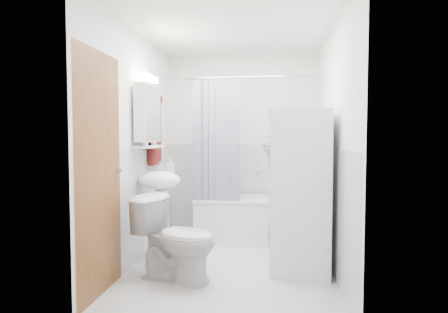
# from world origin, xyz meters

# --- Properties ---
(floor) EXTENTS (2.60, 2.60, 0.00)m
(floor) POSITION_xyz_m (0.00, 0.00, 0.00)
(floor) COLOR silver
(floor) RESTS_ON ground
(room_walls) EXTENTS (2.60, 2.60, 2.60)m
(room_walls) POSITION_xyz_m (0.00, 0.00, 1.49)
(room_walls) COLOR white
(room_walls) RESTS_ON ground
(wainscot) EXTENTS (1.98, 2.58, 2.58)m
(wainscot) POSITION_xyz_m (0.00, 0.29, 0.60)
(wainscot) COLOR white
(wainscot) RESTS_ON ground
(door) EXTENTS (0.05, 2.00, 2.00)m
(door) POSITION_xyz_m (-0.95, -0.55, 1.00)
(door) COLOR brown
(door) RESTS_ON ground
(bathtub) EXTENTS (1.42, 0.67, 0.54)m
(bathtub) POSITION_xyz_m (0.17, 0.92, 0.30)
(bathtub) COLOR white
(bathtub) RESTS_ON ground
(tub_spout) EXTENTS (0.04, 0.12, 0.04)m
(tub_spout) POSITION_xyz_m (0.37, 1.25, 0.86)
(tub_spout) COLOR silver
(tub_spout) RESTS_ON room_walls
(curtain_rod) EXTENTS (1.60, 0.02, 0.02)m
(curtain_rod) POSITION_xyz_m (0.17, 0.64, 2.00)
(curtain_rod) COLOR silver
(curtain_rod) RESTS_ON room_walls
(shower_curtain) EXTENTS (0.55, 0.02, 1.45)m
(shower_curtain) POSITION_xyz_m (-0.25, 0.64, 1.25)
(shower_curtain) COLOR #151E4B
(shower_curtain) RESTS_ON curtain_rod
(sink) EXTENTS (0.44, 0.37, 1.04)m
(sink) POSITION_xyz_m (-0.75, 0.03, 0.70)
(sink) COLOR white
(sink) RESTS_ON ground
(medicine_cabinet) EXTENTS (0.13, 0.50, 0.71)m
(medicine_cabinet) POSITION_xyz_m (-0.90, 0.10, 1.57)
(medicine_cabinet) COLOR white
(medicine_cabinet) RESTS_ON room_walls
(shelf) EXTENTS (0.18, 0.54, 0.02)m
(shelf) POSITION_xyz_m (-0.89, 0.10, 1.20)
(shelf) COLOR silver
(shelf) RESTS_ON room_walls
(shower_caddy) EXTENTS (0.22, 0.06, 0.02)m
(shower_caddy) POSITION_xyz_m (0.42, 1.24, 1.15)
(shower_caddy) COLOR silver
(shower_caddy) RESTS_ON room_walls
(towel) EXTENTS (0.07, 0.34, 0.82)m
(towel) POSITION_xyz_m (-0.94, 0.44, 1.40)
(towel) COLOR #59140F
(towel) RESTS_ON room_walls
(washer_dryer) EXTENTS (0.59, 0.58, 1.55)m
(washer_dryer) POSITION_xyz_m (0.68, -0.11, 0.78)
(washer_dryer) COLOR white
(washer_dryer) RESTS_ON ground
(toilet) EXTENTS (0.86, 0.63, 0.75)m
(toilet) POSITION_xyz_m (-0.45, -0.47, 0.37)
(toilet) COLOR white
(toilet) RESTS_ON ground
(soap_pump) EXTENTS (0.08, 0.17, 0.08)m
(soap_pump) POSITION_xyz_m (-0.71, 0.25, 0.95)
(soap_pump) COLOR gray
(soap_pump) RESTS_ON sink
(shelf_bottle) EXTENTS (0.07, 0.18, 0.07)m
(shelf_bottle) POSITION_xyz_m (-0.89, -0.05, 1.25)
(shelf_bottle) COLOR gray
(shelf_bottle) RESTS_ON shelf
(shelf_cup) EXTENTS (0.10, 0.09, 0.10)m
(shelf_cup) POSITION_xyz_m (-0.89, 0.22, 1.26)
(shelf_cup) COLOR gray
(shelf_cup) RESTS_ON shelf
(shampoo_a) EXTENTS (0.13, 0.17, 0.13)m
(shampoo_a) POSITION_xyz_m (0.35, 1.24, 1.23)
(shampoo_a) COLOR gray
(shampoo_a) RESTS_ON shower_caddy
(shampoo_b) EXTENTS (0.08, 0.21, 0.08)m
(shampoo_b) POSITION_xyz_m (0.47, 1.24, 1.20)
(shampoo_b) COLOR #262F9A
(shampoo_b) RESTS_ON shower_caddy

